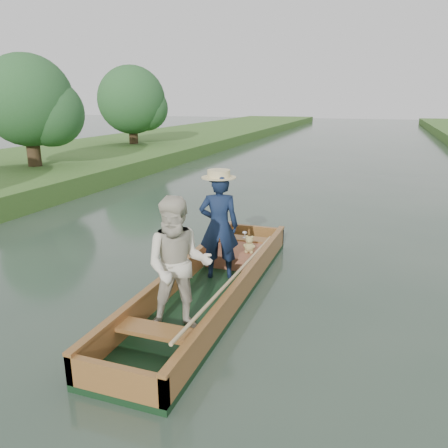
% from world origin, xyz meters
% --- Properties ---
extents(ground, '(120.00, 120.00, 0.00)m').
position_xyz_m(ground, '(0.00, 0.00, 0.00)').
color(ground, '#283D30').
rests_on(ground, ground).
extents(trees_far, '(22.94, 10.85, 4.37)m').
position_xyz_m(trees_far, '(-0.77, 10.70, 2.49)').
color(trees_far, '#47331E').
rests_on(trees_far, ground).
extents(punt, '(1.12, 5.00, 1.77)m').
position_xyz_m(punt, '(0.01, -0.21, 0.59)').
color(punt, black).
rests_on(punt, ground).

